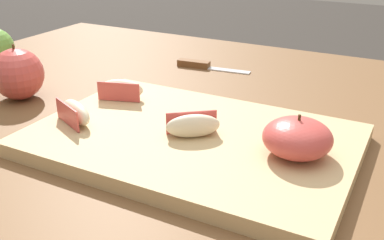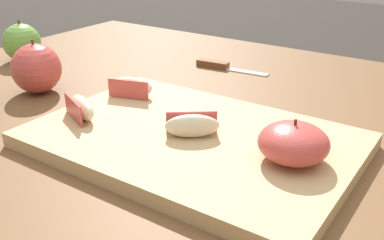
% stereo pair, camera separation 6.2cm
% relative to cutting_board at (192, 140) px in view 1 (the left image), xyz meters
% --- Properties ---
extents(dining_table, '(1.23, 0.99, 0.76)m').
position_rel_cutting_board_xyz_m(dining_table, '(-0.08, 0.08, -0.11)').
color(dining_table, brown).
rests_on(dining_table, ground_plane).
extents(cutting_board, '(0.44, 0.29, 0.02)m').
position_rel_cutting_board_xyz_m(cutting_board, '(0.00, 0.00, 0.00)').
color(cutting_board, tan).
rests_on(cutting_board, dining_table).
extents(apple_half_skin_up, '(0.09, 0.09, 0.05)m').
position_rel_cutting_board_xyz_m(apple_half_skin_up, '(0.14, 0.01, 0.03)').
color(apple_half_skin_up, '#D14C47').
rests_on(apple_half_skin_up, cutting_board).
extents(apple_wedge_near_knife, '(0.07, 0.06, 0.03)m').
position_rel_cutting_board_xyz_m(apple_wedge_near_knife, '(0.01, -0.01, 0.03)').
color(apple_wedge_near_knife, beige).
rests_on(apple_wedge_near_knife, cutting_board).
extents(apple_wedge_back, '(0.08, 0.05, 0.03)m').
position_rel_cutting_board_xyz_m(apple_wedge_back, '(-0.16, 0.06, 0.03)').
color(apple_wedge_back, beige).
rests_on(apple_wedge_back, cutting_board).
extents(apple_wedge_left, '(0.08, 0.05, 0.03)m').
position_rel_cutting_board_xyz_m(apple_wedge_left, '(-0.17, -0.05, 0.03)').
color(apple_wedge_left, beige).
rests_on(apple_wedge_left, cutting_board).
extents(paring_knife, '(0.16, 0.04, 0.01)m').
position_rel_cutting_board_xyz_m(paring_knife, '(-0.16, 0.33, -0.00)').
color(paring_knife, silver).
rests_on(paring_knife, dining_table).
extents(whole_apple_pink_lady, '(0.09, 0.09, 0.10)m').
position_rel_cutting_board_xyz_m(whole_apple_pink_lady, '(-0.36, 0.02, 0.03)').
color(whole_apple_pink_lady, '#D14C47').
rests_on(whole_apple_pink_lady, dining_table).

